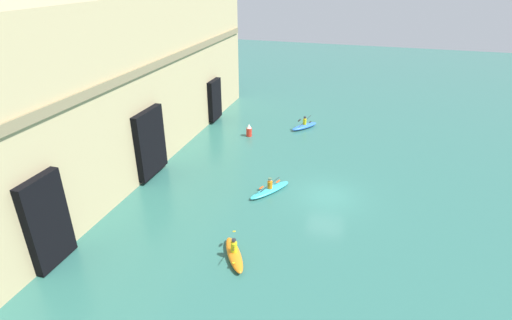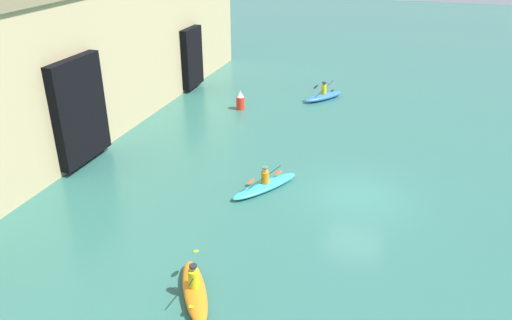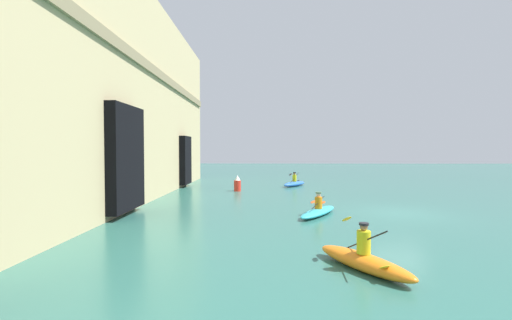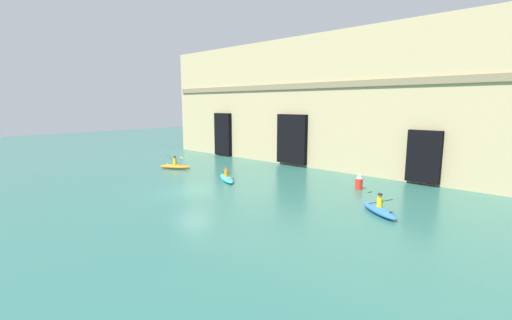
% 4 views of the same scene
% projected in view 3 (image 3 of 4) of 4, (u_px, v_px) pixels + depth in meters
% --- Properties ---
extents(ground_plane, '(120.00, 120.00, 0.00)m').
position_uv_depth(ground_plane, '(398.00, 213.00, 16.63)').
color(ground_plane, '#2D665B').
extents(cliff_bluff, '(39.23, 6.39, 12.56)m').
position_uv_depth(cliff_bluff, '(70.00, 86.00, 16.93)').
color(cliff_bluff, tan).
rests_on(cliff_bluff, ground).
extents(kayak_cyan, '(3.48, 2.55, 1.10)m').
position_uv_depth(kayak_cyan, '(318.00, 211.00, 16.05)').
color(kayak_cyan, '#33B2C6').
rests_on(kayak_cyan, ground).
extents(kayak_orange, '(2.98, 2.19, 1.28)m').
position_uv_depth(kayak_orange, '(363.00, 260.00, 8.74)').
color(kayak_orange, orange).
rests_on(kayak_orange, ground).
extents(kayak_blue, '(3.00, 2.46, 1.19)m').
position_uv_depth(kayak_blue, '(294.00, 183.00, 28.82)').
color(kayak_blue, blue).
rests_on(kayak_blue, ground).
extents(marker_buoy, '(0.52, 0.52, 1.19)m').
position_uv_depth(marker_buoy, '(237.00, 184.00, 25.45)').
color(marker_buoy, red).
rests_on(marker_buoy, ground).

